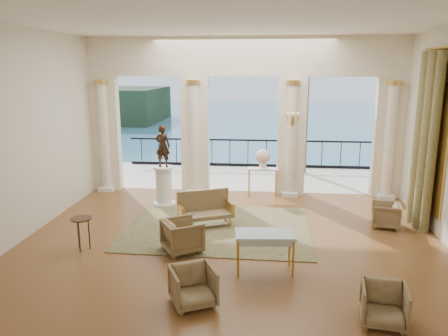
# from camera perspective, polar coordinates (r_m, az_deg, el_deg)

# --- Properties ---
(floor) EXTENTS (9.00, 9.00, 0.00)m
(floor) POSITION_cam_1_polar(r_m,az_deg,el_deg) (9.46, 0.98, -9.67)
(floor) COLOR #4A2813
(floor) RESTS_ON ground
(room_walls) EXTENTS (9.00, 9.00, 9.00)m
(room_walls) POSITION_cam_1_polar(r_m,az_deg,el_deg) (7.66, 0.36, 7.25)
(room_walls) COLOR beige
(room_walls) RESTS_ON ground
(arcade) EXTENTS (9.00, 0.56, 4.50)m
(arcade) POSITION_cam_1_polar(r_m,az_deg,el_deg) (12.59, 2.50, 8.14)
(arcade) COLOR beige
(arcade) RESTS_ON ground
(terrace) EXTENTS (10.00, 3.60, 0.10)m
(terrace) POSITION_cam_1_polar(r_m,az_deg,el_deg) (14.98, 2.84, -1.31)
(terrace) COLOR beige
(terrace) RESTS_ON ground
(balustrade) EXTENTS (9.00, 0.06, 1.03)m
(balustrade) POSITION_cam_1_polar(r_m,az_deg,el_deg) (16.44, 3.14, 1.61)
(balustrade) COLOR black
(balustrade) RESTS_ON terrace
(palm_tree) EXTENTS (2.00, 2.00, 4.50)m
(palm_tree) POSITION_cam_1_polar(r_m,az_deg,el_deg) (15.36, 10.89, 14.43)
(palm_tree) COLOR #4C3823
(palm_tree) RESTS_ON terrace
(headland) EXTENTS (22.00, 18.00, 6.00)m
(headland) POSITION_cam_1_polar(r_m,az_deg,el_deg) (84.74, -15.68, 8.00)
(headland) COLOR black
(headland) RESTS_ON sea
(sea) EXTENTS (160.00, 160.00, 0.00)m
(sea) POSITION_cam_1_polar(r_m,az_deg,el_deg) (69.38, 5.12, 4.93)
(sea) COLOR #245B7D
(sea) RESTS_ON ground
(curtain) EXTENTS (0.33, 1.40, 4.09)m
(curtain) POSITION_cam_1_polar(r_m,az_deg,el_deg) (10.93, 24.77, 3.24)
(curtain) COLOR #4B4626
(curtain) RESTS_ON ground
(window_frame) EXTENTS (0.04, 1.60, 3.40)m
(window_frame) POSITION_cam_1_polar(r_m,az_deg,el_deg) (10.98, 25.73, 3.61)
(window_frame) COLOR gold
(window_frame) RESTS_ON room_walls
(wall_sconce) EXTENTS (0.30, 0.11, 0.33)m
(wall_sconce) POSITION_cam_1_polar(r_m,az_deg,el_deg) (12.31, 8.95, 6.22)
(wall_sconce) COLOR gold
(wall_sconce) RESTS_ON arcade
(rug) EXTENTS (4.25, 3.32, 0.02)m
(rug) POSITION_cam_1_polar(r_m,az_deg,el_deg) (10.23, -0.79, -7.82)
(rug) COLOR #31361D
(rug) RESTS_ON ground
(armchair_a) EXTENTS (0.86, 0.84, 0.67)m
(armchair_a) POSITION_cam_1_polar(r_m,az_deg,el_deg) (7.07, -4.08, -14.94)
(armchair_a) COLOR #483E22
(armchair_a) RESTS_ON ground
(armchair_b) EXTENTS (0.71, 0.68, 0.65)m
(armchair_b) POSITION_cam_1_polar(r_m,az_deg,el_deg) (6.99, 20.16, -16.22)
(armchair_b) COLOR #483E22
(armchair_b) RESTS_ON ground
(armchair_c) EXTENTS (0.69, 0.72, 0.63)m
(armchair_c) POSITION_cam_1_polar(r_m,az_deg,el_deg) (10.89, 20.36, -5.64)
(armchair_c) COLOR #483E22
(armchair_c) RESTS_ON ground
(armchair_d) EXTENTS (0.95, 0.96, 0.74)m
(armchair_d) POSITION_cam_1_polar(r_m,az_deg,el_deg) (8.93, -5.44, -8.60)
(armchair_d) COLOR #483E22
(armchair_d) RESTS_ON ground
(settee) EXTENTS (1.36, 1.00, 0.83)m
(settee) POSITION_cam_1_polar(r_m,az_deg,el_deg) (10.29, -2.53, -5.34)
(settee) COLOR #483E22
(settee) RESTS_ON ground
(game_table) EXTENTS (1.12, 0.68, 0.73)m
(game_table) POSITION_cam_1_polar(r_m,az_deg,el_deg) (8.01, 5.37, -8.95)
(game_table) COLOR #A9BDCF
(game_table) RESTS_ON ground
(pedestal) EXTENTS (0.59, 0.59, 1.07)m
(pedestal) POSITION_cam_1_polar(r_m,az_deg,el_deg) (11.85, -7.85, -2.44)
(pedestal) COLOR silver
(pedestal) RESTS_ON ground
(statue) EXTENTS (0.44, 0.33, 1.11)m
(statue) POSITION_cam_1_polar(r_m,az_deg,el_deg) (11.61, -8.02, 2.87)
(statue) COLOR black
(statue) RESTS_ON pedestal
(console_table) EXTENTS (0.87, 0.35, 0.82)m
(console_table) POSITION_cam_1_polar(r_m,az_deg,el_deg) (12.60, 5.06, -0.66)
(console_table) COLOR silver
(console_table) RESTS_ON ground
(urn) EXTENTS (0.42, 0.42, 0.55)m
(urn) POSITION_cam_1_polar(r_m,az_deg,el_deg) (12.50, 5.10, 1.37)
(urn) COLOR white
(urn) RESTS_ON console_table
(side_table) EXTENTS (0.42, 0.42, 0.69)m
(side_table) POSITION_cam_1_polar(r_m,az_deg,el_deg) (9.34, -18.14, -6.78)
(side_table) COLOR black
(side_table) RESTS_ON ground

